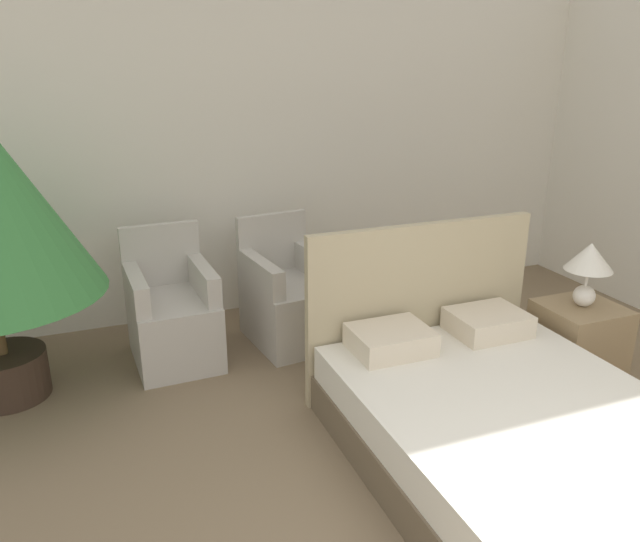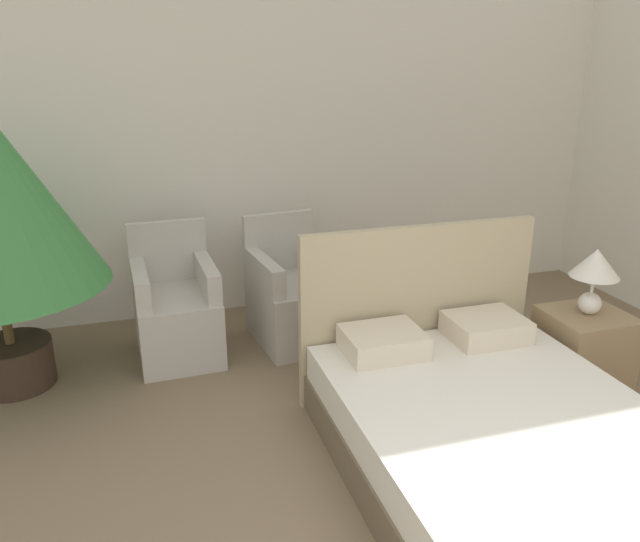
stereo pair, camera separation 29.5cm
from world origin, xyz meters
name	(u,v)px [view 2 (the right image)]	position (x,y,z in m)	size (l,w,h in m)	color
wall_back	(283,137)	(0.00, 4.16, 1.45)	(10.00, 0.06, 2.90)	silver
bed	(498,438)	(0.43, 1.41, 0.25)	(1.56, 2.17, 1.11)	brown
armchair_near_window_left	(177,315)	(-1.01, 3.36, 0.31)	(0.59, 0.73, 0.94)	#B7B2A8
armchair_near_window_right	(294,302)	(-0.14, 3.36, 0.31)	(0.65, 0.78, 0.94)	#B7B2A8
nightstand	(583,350)	(1.50, 2.11, 0.26)	(0.50, 0.48, 0.52)	#937A56
table_lamp	(595,269)	(1.50, 2.11, 0.82)	(0.31, 0.31, 0.44)	white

